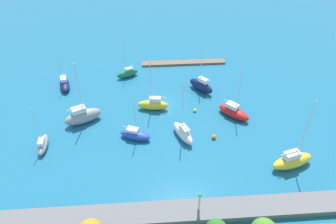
% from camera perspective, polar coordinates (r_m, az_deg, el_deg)
% --- Properties ---
extents(water, '(160.00, 160.00, 0.00)m').
position_cam_1_polar(water, '(68.65, -0.30, 1.64)').
color(water, '#1E668C').
rests_on(water, ground).
extents(pier_dock, '(22.20, 2.24, 0.56)m').
position_cam_1_polar(pier_dock, '(83.48, 2.94, 9.13)').
color(pier_dock, brown).
rests_on(pier_dock, ground).
extents(breakwater, '(66.85, 3.76, 1.14)m').
position_cam_1_polar(breakwater, '(48.68, 2.03, -18.12)').
color(breakwater, slate).
rests_on(breakwater, ground).
extents(harbor_beacon, '(0.56, 0.56, 3.73)m').
position_cam_1_polar(harbor_beacon, '(46.74, 5.85, -15.99)').
color(harbor_beacon, silver).
rests_on(harbor_beacon, breakwater).
extents(sailboat_navy_far_south, '(5.75, 6.28, 10.82)m').
position_cam_1_polar(sailboat_navy_far_south, '(72.25, 6.16, 4.94)').
color(sailboat_navy_far_south, '#141E4C').
rests_on(sailboat_navy_far_south, water).
extents(sailboat_gray_by_breakwater, '(7.97, 5.65, 13.72)m').
position_cam_1_polar(sailboat_gray_by_breakwater, '(64.87, -15.54, -0.72)').
color(sailboat_gray_by_breakwater, gray).
rests_on(sailboat_gray_by_breakwater, water).
extents(sailboat_yellow_off_beacon, '(8.13, 4.39, 14.25)m').
position_cam_1_polar(sailboat_yellow_off_beacon, '(58.06, 22.07, -8.34)').
color(sailboat_yellow_off_beacon, yellow).
rests_on(sailboat_yellow_off_beacon, water).
extents(sailboat_white_mid_basin, '(4.36, 6.75, 12.80)m').
position_cam_1_polar(sailboat_white_mid_basin, '(59.23, 2.79, -3.83)').
color(sailboat_white_mid_basin, white).
rests_on(sailboat_white_mid_basin, water).
extents(sailboat_blue_center_basin, '(6.43, 4.07, 9.65)m').
position_cam_1_polar(sailboat_blue_center_basin, '(59.59, -6.12, -4.17)').
color(sailboat_blue_center_basin, '#2347B2').
rests_on(sailboat_blue_center_basin, water).
extents(sailboat_green_east_end, '(5.70, 3.68, 10.76)m').
position_cam_1_polar(sailboat_green_east_end, '(77.81, -7.52, 7.16)').
color(sailboat_green_east_end, '#19724C').
rests_on(sailboat_green_east_end, water).
extents(sailboat_red_near_pier, '(6.75, 6.74, 12.12)m').
position_cam_1_polar(sailboat_red_near_pier, '(65.69, 12.10, 0.04)').
color(sailboat_red_near_pier, red).
rests_on(sailboat_red_near_pier, water).
extents(sailboat_navy_outer_mooring, '(3.67, 6.48, 8.75)m').
position_cam_1_polar(sailboat_navy_outer_mooring, '(77.13, -18.65, 4.93)').
color(sailboat_navy_outer_mooring, '#141E4C').
rests_on(sailboat_navy_outer_mooring, water).
extents(sailboat_gray_far_north, '(1.84, 5.53, 9.31)m').
position_cam_1_polar(sailboat_gray_far_north, '(61.90, -22.20, -5.57)').
color(sailboat_gray_far_north, gray).
rests_on(sailboat_gray_far_north, water).
extents(sailboat_yellow_inner_mooring, '(6.88, 2.80, 12.26)m').
position_cam_1_polar(sailboat_yellow_inner_mooring, '(66.22, -2.77, 1.42)').
color(sailboat_yellow_inner_mooring, yellow).
rests_on(sailboat_yellow_inner_mooring, water).
extents(mooring_buoy_yellow, '(0.71, 0.71, 0.71)m').
position_cam_1_polar(mooring_buoy_yellow, '(66.28, 4.99, 0.31)').
color(mooring_buoy_yellow, yellow).
rests_on(mooring_buoy_yellow, water).
extents(mooring_buoy_orange, '(0.87, 0.87, 0.87)m').
position_cam_1_polar(mooring_buoy_orange, '(60.27, 8.50, -4.58)').
color(mooring_buoy_orange, orange).
rests_on(mooring_buoy_orange, water).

